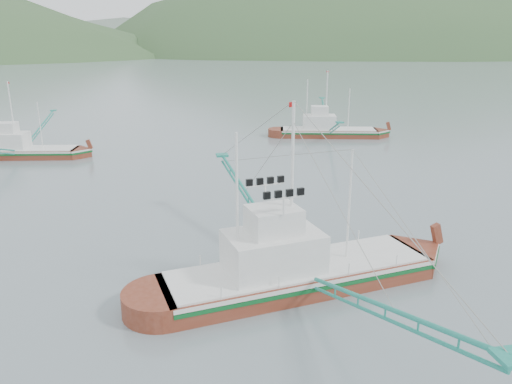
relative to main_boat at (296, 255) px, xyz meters
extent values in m
plane|color=slate|center=(-0.67, 2.53, -2.01)|extent=(1200.00, 1200.00, 0.00)
cube|color=maroon|center=(0.20, 0.04, -1.80)|extent=(16.25, 7.01, 2.10)
cube|color=silver|center=(0.20, 0.04, -0.91)|extent=(15.96, 7.03, 0.23)
cube|color=#0C5521|center=(0.20, 0.04, -1.17)|extent=(15.96, 7.05, 0.23)
cube|color=silver|center=(0.20, 0.04, -0.70)|extent=(15.44, 6.66, 0.13)
cube|color=silver|center=(-1.35, -0.25, 0.41)|extent=(5.78, 4.26, 2.31)
cube|color=silver|center=(-1.35, -0.25, 2.30)|extent=(3.11, 2.77, 1.47)
cylinder|color=white|center=(-0.32, -0.06, 3.98)|extent=(0.17, 0.17, 9.45)
cylinder|color=white|center=(-3.42, -0.63, 3.27)|extent=(0.15, 0.15, 8.03)
cylinder|color=white|center=(3.29, 0.61, 2.56)|extent=(0.13, 0.13, 6.62)
cube|color=maroon|center=(16.60, 43.26, -1.82)|extent=(14.29, 6.73, 1.84)
cube|color=silver|center=(16.60, 43.26, -1.04)|extent=(14.04, 6.74, 0.20)
cube|color=#0C5521|center=(16.60, 43.26, -1.27)|extent=(14.04, 6.76, 0.20)
cube|color=silver|center=(16.60, 43.26, -0.86)|extent=(13.57, 6.40, 0.11)
cube|color=silver|center=(15.26, 43.58, 0.11)|extent=(5.15, 3.92, 2.03)
cube|color=silver|center=(15.26, 43.58, 1.77)|extent=(2.79, 2.52, 1.29)
cylinder|color=white|center=(16.16, 43.37, 3.24)|extent=(0.15, 0.15, 8.29)
cylinder|color=white|center=(13.47, 44.00, 2.62)|extent=(0.13, 0.13, 7.04)
cylinder|color=white|center=(19.29, 42.63, 2.00)|extent=(0.11, 0.11, 5.80)
cube|color=maroon|center=(-23.85, 37.67, -1.83)|extent=(13.58, 5.50, 1.76)
cube|color=silver|center=(-23.85, 37.67, -1.09)|extent=(13.33, 5.53, 0.19)
cube|color=#0C5521|center=(-23.85, 37.67, -1.31)|extent=(13.33, 5.54, 0.19)
cube|color=silver|center=(-23.85, 37.67, -0.91)|extent=(12.90, 5.22, 0.11)
cube|color=silver|center=(-25.15, 37.87, 0.01)|extent=(4.78, 3.46, 1.93)
cube|color=silver|center=(-25.15, 37.87, 1.60)|extent=(2.56, 2.26, 1.23)
cylinder|color=white|center=(-24.28, 37.74, 3.00)|extent=(0.14, 0.14, 7.92)
cylinder|color=white|center=(-21.24, 37.27, 1.82)|extent=(0.11, 0.11, 5.54)
ellipsoid|color=#32512A|center=(239.33, 432.53, -2.01)|extent=(684.00, 432.00, 306.00)
ellipsoid|color=slate|center=(29.33, 562.53, -2.01)|extent=(960.00, 400.00, 240.00)
camera|label=1|loc=(-7.04, -25.06, 11.84)|focal=35.00mm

